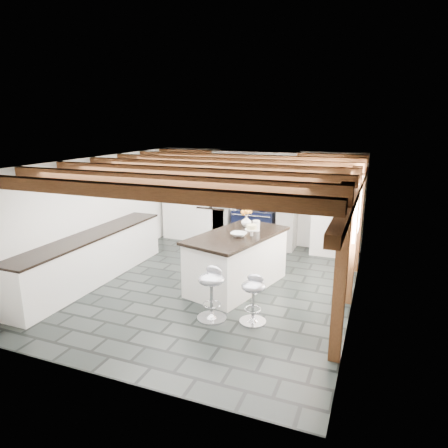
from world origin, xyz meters
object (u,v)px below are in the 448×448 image
at_px(range_cooker, 254,227).
at_px(bar_stool_near, 253,294).
at_px(bar_stool_far, 212,287).
at_px(kitchen_island, 237,260).

xyz_separation_m(range_cooker, bar_stool_near, (1.15, -3.73, 0.00)).
relative_size(range_cooker, bar_stool_far, 1.18).
bearing_deg(bar_stool_near, bar_stool_far, -166.52).
relative_size(kitchen_island, bar_stool_near, 2.98).
height_order(range_cooker, bar_stool_far, range_cooker).
bearing_deg(range_cooker, kitchen_island, -79.74).
bearing_deg(bar_stool_far, bar_stool_near, 25.40).
bearing_deg(kitchen_island, range_cooker, 115.14).
distance_m(range_cooker, kitchen_island, 2.57).
bearing_deg(kitchen_island, bar_stool_far, -72.19).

